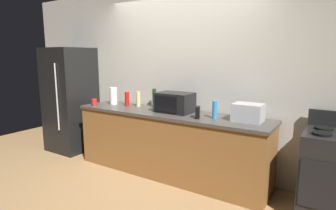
{
  "coord_description": "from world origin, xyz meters",
  "views": [
    {
      "loc": [
        2.02,
        -2.74,
        1.66
      ],
      "look_at": [
        0.0,
        0.4,
        1.0
      ],
      "focal_mm": 29.64,
      "sensor_mm": 36.0,
      "label": 1
    }
  ],
  "objects_px": {
    "refrigerator": "(71,100)",
    "bottle_hot_sauce": "(127,99)",
    "toaster_oven": "(248,112)",
    "bottle_spray_cleaner": "(215,110)",
    "cordless_phone": "(198,112)",
    "mug_red": "(94,102)",
    "paper_towel_roll": "(113,96)",
    "bottle_wine": "(154,98)",
    "stove_range": "(333,176)",
    "bottle_vinegar": "(138,99)",
    "microwave": "(175,103)"
  },
  "relations": [
    {
      "from": "refrigerator",
      "to": "bottle_hot_sauce",
      "type": "distance_m",
      "value": 1.26
    },
    {
      "from": "toaster_oven",
      "to": "bottle_spray_cleaner",
      "type": "relative_size",
      "value": 1.53
    },
    {
      "from": "toaster_oven",
      "to": "cordless_phone",
      "type": "distance_m",
      "value": 0.6
    },
    {
      "from": "toaster_oven",
      "to": "mug_red",
      "type": "relative_size",
      "value": 3.18
    },
    {
      "from": "paper_towel_roll",
      "to": "cordless_phone",
      "type": "bearing_deg",
      "value": -6.29
    },
    {
      "from": "cordless_phone",
      "to": "bottle_wine",
      "type": "bearing_deg",
      "value": 136.85
    },
    {
      "from": "paper_towel_roll",
      "to": "bottle_wine",
      "type": "height_order",
      "value": "bottle_wine"
    },
    {
      "from": "stove_range",
      "to": "bottle_vinegar",
      "type": "distance_m",
      "value": 2.68
    },
    {
      "from": "stove_range",
      "to": "paper_towel_roll",
      "type": "xyz_separation_m",
      "value": [
        -3.06,
        0.05,
        0.57
      ]
    },
    {
      "from": "bottle_spray_cleaner",
      "to": "microwave",
      "type": "bearing_deg",
      "value": 172.92
    },
    {
      "from": "bottle_vinegar",
      "to": "mug_red",
      "type": "relative_size",
      "value": 2.13
    },
    {
      "from": "stove_range",
      "to": "paper_towel_roll",
      "type": "height_order",
      "value": "paper_towel_roll"
    },
    {
      "from": "stove_range",
      "to": "microwave",
      "type": "distance_m",
      "value": 2.0
    },
    {
      "from": "stove_range",
      "to": "toaster_oven",
      "type": "bearing_deg",
      "value": 176.24
    },
    {
      "from": "stove_range",
      "to": "paper_towel_roll",
      "type": "bearing_deg",
      "value": 179.06
    },
    {
      "from": "cordless_phone",
      "to": "bottle_hot_sauce",
      "type": "height_order",
      "value": "bottle_hot_sauce"
    },
    {
      "from": "bottle_spray_cleaner",
      "to": "refrigerator",
      "type": "bearing_deg",
      "value": 179.4
    },
    {
      "from": "bottle_wine",
      "to": "mug_red",
      "type": "relative_size",
      "value": 2.59
    },
    {
      "from": "refrigerator",
      "to": "bottle_vinegar",
      "type": "height_order",
      "value": "refrigerator"
    },
    {
      "from": "bottle_hot_sauce",
      "to": "stove_range",
      "type": "bearing_deg",
      "value": -1.43
    },
    {
      "from": "stove_range",
      "to": "bottle_wine",
      "type": "distance_m",
      "value": 2.47
    },
    {
      "from": "stove_range",
      "to": "bottle_vinegar",
      "type": "relative_size",
      "value": 4.74
    },
    {
      "from": "microwave",
      "to": "cordless_phone",
      "type": "distance_m",
      "value": 0.47
    },
    {
      "from": "refrigerator",
      "to": "toaster_oven",
      "type": "bearing_deg",
      "value": 1.1
    },
    {
      "from": "refrigerator",
      "to": "microwave",
      "type": "bearing_deg",
      "value": 1.29
    },
    {
      "from": "stove_range",
      "to": "bottle_hot_sauce",
      "type": "relative_size",
      "value": 4.99
    },
    {
      "from": "bottle_vinegar",
      "to": "microwave",
      "type": "bearing_deg",
      "value": -5.98
    },
    {
      "from": "refrigerator",
      "to": "cordless_phone",
      "type": "height_order",
      "value": "refrigerator"
    },
    {
      "from": "toaster_oven",
      "to": "refrigerator",
      "type": "bearing_deg",
      "value": -178.9
    },
    {
      "from": "bottle_hot_sauce",
      "to": "paper_towel_roll",
      "type": "bearing_deg",
      "value": -175.84
    },
    {
      "from": "cordless_phone",
      "to": "bottle_spray_cleaner",
      "type": "xyz_separation_m",
      "value": [
        0.18,
        0.09,
        0.04
      ]
    },
    {
      "from": "cordless_phone",
      "to": "mug_red",
      "type": "height_order",
      "value": "cordless_phone"
    },
    {
      "from": "paper_towel_roll",
      "to": "cordless_phone",
      "type": "height_order",
      "value": "paper_towel_roll"
    },
    {
      "from": "paper_towel_roll",
      "to": "mug_red",
      "type": "distance_m",
      "value": 0.31
    },
    {
      "from": "stove_range",
      "to": "bottle_vinegar",
      "type": "xyz_separation_m",
      "value": [
        -2.62,
        0.12,
        0.55
      ]
    },
    {
      "from": "paper_towel_roll",
      "to": "bottle_wine",
      "type": "relative_size",
      "value": 0.97
    },
    {
      "from": "toaster_oven",
      "to": "bottle_wine",
      "type": "height_order",
      "value": "bottle_wine"
    },
    {
      "from": "toaster_oven",
      "to": "bottle_vinegar",
      "type": "relative_size",
      "value": 1.49
    },
    {
      "from": "paper_towel_roll",
      "to": "bottle_vinegar",
      "type": "relative_size",
      "value": 1.18
    },
    {
      "from": "microwave",
      "to": "bottle_hot_sauce",
      "type": "bearing_deg",
      "value": 178.59
    },
    {
      "from": "toaster_oven",
      "to": "bottle_hot_sauce",
      "type": "distance_m",
      "value": 1.88
    },
    {
      "from": "refrigerator",
      "to": "bottle_vinegar",
      "type": "xyz_separation_m",
      "value": [
        1.43,
        0.12,
        0.11
      ]
    },
    {
      "from": "refrigerator",
      "to": "cordless_phone",
      "type": "bearing_deg",
      "value": -2.75
    },
    {
      "from": "refrigerator",
      "to": "toaster_oven",
      "type": "height_order",
      "value": "refrigerator"
    },
    {
      "from": "refrigerator",
      "to": "paper_towel_roll",
      "type": "distance_m",
      "value": 1.0
    },
    {
      "from": "microwave",
      "to": "toaster_oven",
      "type": "distance_m",
      "value": 1.0
    },
    {
      "from": "microwave",
      "to": "bottle_hot_sauce",
      "type": "height_order",
      "value": "microwave"
    },
    {
      "from": "stove_range",
      "to": "bottle_wine",
      "type": "relative_size",
      "value": 3.9
    },
    {
      "from": "microwave",
      "to": "toaster_oven",
      "type": "relative_size",
      "value": 1.41
    },
    {
      "from": "stove_range",
      "to": "paper_towel_roll",
      "type": "relative_size",
      "value": 4.0
    }
  ]
}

